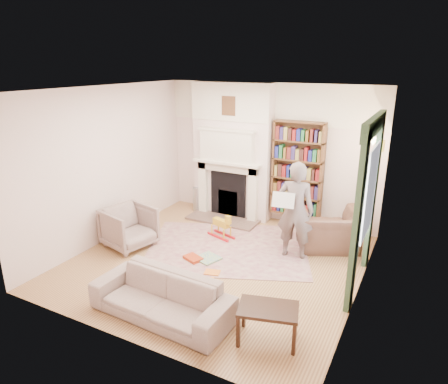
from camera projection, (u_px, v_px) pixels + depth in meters
The scene contains 25 objects.
floor at pixel (217, 261), 6.68m from camera, with size 4.50×4.50×0.00m, color brown.
ceiling at pixel (216, 89), 5.80m from camera, with size 4.50×4.50×0.00m, color white.
wall_back at pixel (269, 153), 8.14m from camera, with size 4.50×4.50×0.00m, color silver.
wall_front at pixel (118, 234), 4.35m from camera, with size 4.50×4.50×0.00m, color silver.
wall_left at pixel (108, 165), 7.23m from camera, with size 4.50×4.50×0.00m, color silver.
wall_right at pixel (366, 204), 5.25m from camera, with size 4.50×4.50×0.00m, color silver.
fireplace at pixel (232, 152), 8.30m from camera, with size 1.70×0.58×2.80m.
bookcase at pixel (298, 169), 7.81m from camera, with size 1.00×0.24×1.85m, color brown.
window at pixel (370, 192), 5.58m from camera, with size 0.02×0.90×1.30m, color silver.
curtain_left at pixel (357, 225), 5.08m from camera, with size 0.07×0.32×2.40m, color #304B31.
curtain_right at pixel (373, 194), 6.26m from camera, with size 0.07×0.32×2.40m, color #304B31.
pelmet at pixel (375, 125), 5.31m from camera, with size 0.09×1.70×0.24m, color #304B31.
wall_sconce at pixel (371, 145), 6.45m from camera, with size 0.20×0.24×0.24m, color gold, non-canonical shape.
rug at pixel (228, 248), 7.15m from camera, with size 2.78×2.14×0.01m, color #C0B091.
armchair_reading at pixel (329, 230), 7.06m from camera, with size 1.07×0.94×0.70m, color #493027.
armchair_left at pixel (129, 227), 7.13m from camera, with size 0.78×0.80×0.73m, color #A79F8A.
sofa at pixel (161, 297), 5.17m from camera, with size 1.90×0.74×0.55m, color #C0B59E.
man_reading at pixel (295, 211), 6.60m from camera, with size 0.61×0.40×1.67m, color #60504C.
newspaper at pixel (283, 200), 6.43m from camera, with size 0.36×0.02×0.25m, color beige.
coffee_table at pixel (268, 324), 4.73m from camera, with size 0.70×0.45×0.45m, color #321C11, non-canonical shape.
paraffin_heater at pixel (198, 199), 8.86m from camera, with size 0.24×0.24×0.55m, color #A0A3A7.
rocking_horse at pixel (221, 225), 7.52m from camera, with size 0.55×0.22×0.48m, color gold, non-canonical shape.
board_game at pixel (208, 258), 6.72m from camera, with size 0.36×0.36×0.03m, color #CFC749.
game_box_lid at pixel (193, 258), 6.70m from camera, with size 0.31×0.21×0.05m, color #AE3413.
comic_annuals at pixel (209, 276), 6.17m from camera, with size 0.33×0.52×0.02m.
Camera 1 is at (2.87, -5.25, 3.19)m, focal length 32.00 mm.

